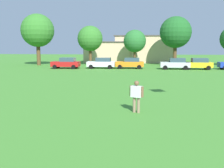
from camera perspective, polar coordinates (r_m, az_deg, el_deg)
The scene contains 13 objects.
ground_plane at distance 28.01m, azimuth 3.65°, elevation 1.08°, with size 160.00×160.00×0.00m, color #42842D.
adult_bystander at distance 13.85m, azimuth 5.31°, elevation -2.11°, with size 0.73×0.53×1.70m.
parked_car_red_0 at distance 41.47m, azimuth -9.87°, elevation 4.49°, with size 4.30×2.02×1.68m.
parked_car_white_1 at distance 41.09m, azimuth -2.23°, elevation 4.57°, with size 4.30×2.02×1.68m.
parked_car_orange_2 at distance 40.96m, azimuth 3.97°, elevation 4.55°, with size 4.30×2.02×1.68m.
parked_car_silver_3 at distance 40.63m, azimuth 13.52°, elevation 4.31°, with size 4.30×2.02×1.68m.
parked_car_yellow_4 at distance 41.32m, azimuth 18.01°, elevation 4.19°, with size 4.30×2.02×1.68m.
tree_far_left at distance 49.72m, azimuth -15.77°, elevation 11.04°, with size 5.87×5.87×9.14m.
tree_left at distance 48.41m, azimuth -4.75°, elevation 9.75°, with size 4.54×4.54×7.08m.
tree_center_left at distance 48.93m, azimuth 4.94°, elevation 9.20°, with size 4.11×4.11×6.41m.
tree_center_right at distance 48.46m, azimuth 13.57°, elevation 10.78°, with size 5.53×5.53×8.61m.
house_left at distance 56.89m, azimuth -0.75°, elevation 6.95°, with size 9.71×8.06×4.38m.
house_right at distance 56.48m, azimuth 7.13°, elevation 7.51°, with size 12.61×6.82×5.62m.
Camera 1 is at (1.17, 2.24, 3.49)m, focal length 42.33 mm.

